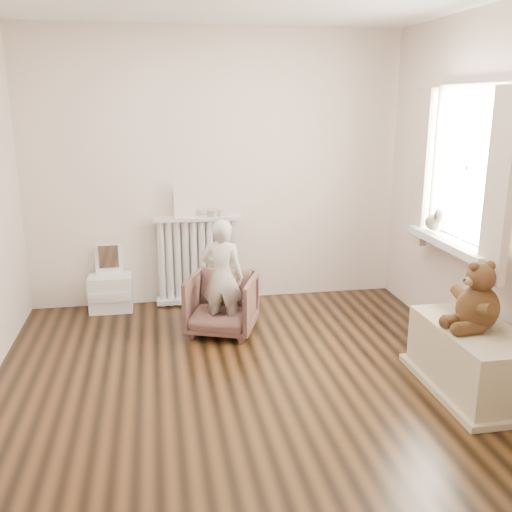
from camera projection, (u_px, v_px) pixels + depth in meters
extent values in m
cube|color=black|center=(246.00, 381.00, 4.08)|extent=(3.60, 3.60, 0.01)
cube|color=#EEE6CF|center=(216.00, 170.00, 5.45)|extent=(3.60, 0.02, 2.60)
cube|color=#EEE6CF|center=(325.00, 287.00, 2.03)|extent=(3.60, 0.02, 2.60)
cube|color=#EEE6CF|center=(496.00, 194.00, 4.04)|extent=(0.02, 3.60, 2.60)
cube|color=white|center=(470.00, 168.00, 4.28)|extent=(0.03, 0.90, 1.10)
cube|color=silver|center=(452.00, 243.00, 4.42)|extent=(0.22, 1.10, 0.06)
cube|color=beige|center=(500.00, 187.00, 3.74)|extent=(0.06, 0.26, 1.30)
cube|color=beige|center=(422.00, 168.00, 4.82)|extent=(0.06, 0.26, 1.30)
cube|color=silver|center=(198.00, 265.00, 5.54)|extent=(0.83, 0.16, 0.87)
cube|color=beige|center=(184.00, 200.00, 5.35)|extent=(0.20, 0.02, 0.33)
cylinder|color=#A59E8C|center=(212.00, 213.00, 5.43)|extent=(0.10, 0.10, 0.06)
cylinder|color=#A59E8C|center=(220.00, 214.00, 5.44)|extent=(0.08, 0.08, 0.04)
cube|color=silver|center=(110.00, 282.00, 5.40)|extent=(0.40, 0.29, 0.63)
imported|color=brown|center=(222.00, 304.00, 4.88)|extent=(0.71, 0.72, 0.51)
imported|color=beige|center=(222.00, 277.00, 4.76)|extent=(0.42, 0.35, 0.99)
cube|color=#BAB089|center=(473.00, 362.00, 3.92)|extent=(0.51, 0.97, 0.46)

